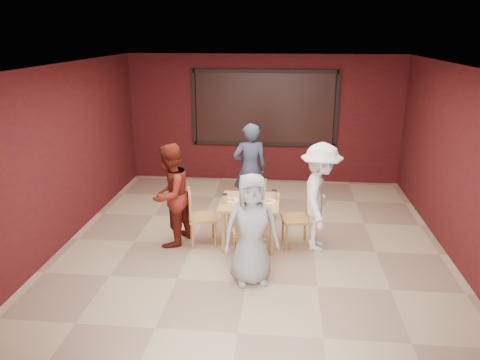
# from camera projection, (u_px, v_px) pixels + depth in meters

# --- Properties ---
(floor) EXTENTS (7.00, 7.00, 0.00)m
(floor) POSITION_uv_depth(u_px,v_px,m) (252.00, 246.00, 7.43)
(floor) COLOR tan
(floor) RESTS_ON ground
(window_blinds) EXTENTS (3.00, 0.02, 1.50)m
(window_blinds) POSITION_uv_depth(u_px,v_px,m) (264.00, 108.00, 10.19)
(window_blinds) COLOR black
(dining_table) EXTENTS (0.93, 0.93, 0.88)m
(dining_table) POSITION_uv_depth(u_px,v_px,m) (250.00, 206.00, 7.34)
(dining_table) COLOR tan
(dining_table) RESTS_ON floor
(chair_front) EXTENTS (0.55, 0.55, 0.94)m
(chair_front) POSITION_uv_depth(u_px,v_px,m) (249.00, 231.00, 6.72)
(chair_front) COLOR #B88C47
(chair_front) RESTS_ON floor
(chair_back) EXTENTS (0.41, 0.41, 0.81)m
(chair_back) POSITION_uv_depth(u_px,v_px,m) (255.00, 200.00, 8.13)
(chair_back) COLOR #B88C47
(chair_back) RESTS_ON floor
(chair_left) EXTENTS (0.54, 0.54, 0.91)m
(chair_left) POSITION_uv_depth(u_px,v_px,m) (198.00, 214.00, 7.37)
(chair_left) COLOR #B88C47
(chair_left) RESTS_ON floor
(chair_right) EXTENTS (0.52, 0.52, 0.93)m
(chair_right) POSITION_uv_depth(u_px,v_px,m) (302.00, 215.00, 7.31)
(chair_right) COLOR #B88C47
(chair_right) RESTS_ON floor
(diner_front) EXTENTS (0.85, 0.66, 1.53)m
(diner_front) POSITION_uv_depth(u_px,v_px,m) (251.00, 229.00, 6.18)
(diner_front) COLOR #A0A0A0
(diner_front) RESTS_ON floor
(diner_back) EXTENTS (0.71, 0.56, 1.71)m
(diner_back) POSITION_uv_depth(u_px,v_px,m) (250.00, 169.00, 8.53)
(diner_back) COLOR #323F59
(diner_back) RESTS_ON floor
(diner_left) EXTENTS (0.84, 0.95, 1.64)m
(diner_left) POSITION_uv_depth(u_px,v_px,m) (170.00, 195.00, 7.30)
(diner_left) COLOR maroon
(diner_left) RESTS_ON floor
(diner_right) EXTENTS (0.74, 1.15, 1.69)m
(diner_right) POSITION_uv_depth(u_px,v_px,m) (320.00, 197.00, 7.13)
(diner_right) COLOR white
(diner_right) RESTS_ON floor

